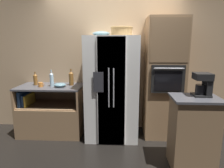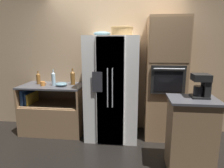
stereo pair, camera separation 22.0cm
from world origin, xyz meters
The scene contains 14 objects.
ground_plane centered at (0.00, 0.00, 0.00)m, with size 20.00×20.00×0.00m, color black.
wall_back centered at (0.00, 0.48, 1.40)m, with size 12.00×0.06×2.80m.
counter_left centered at (-1.14, 0.12, 0.33)m, with size 1.15×0.66×0.91m.
refrigerator centered at (0.00, 0.07, 0.90)m, with size 0.90×0.80×1.80m.
wall_oven centered at (0.92, 0.16, 1.06)m, with size 0.66×0.65×2.11m.
island_counter centered at (1.13, -0.82, 0.50)m, with size 0.62×0.48×0.99m.
wicker_basket centered at (0.16, 0.06, 1.88)m, with size 0.37×0.37×0.15m.
fruit_bowl centered at (-0.19, 0.16, 1.84)m, with size 0.30×0.30×0.08m.
bottle_tall centered at (-1.43, 0.18, 1.02)m, with size 0.07×0.07×0.25m.
bottle_short centered at (-0.76, 0.20, 1.05)m, with size 0.08×0.08×0.30m.
bottle_wide centered at (-1.09, 0.09, 1.04)m, with size 0.07×0.07×0.30m.
mug centered at (-1.27, 0.03, 0.95)m, with size 0.11×0.08×0.08m.
mixing_bowl centered at (-0.93, 0.05, 0.95)m, with size 0.21×0.21×0.07m.
coffee_maker centered at (1.24, -0.75, 1.16)m, with size 0.21×0.21×0.31m.
Camera 1 is at (0.17, -3.37, 1.69)m, focal length 32.00 mm.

